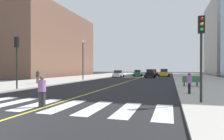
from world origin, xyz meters
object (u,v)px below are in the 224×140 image
Objects in this scene: pedestrian_crossing at (42,90)px; car_red_nearest at (154,72)px; car_green_second at (138,73)px; pedestrian_waiting_east at (189,82)px; car_white_third at (118,74)px; park_bench at (191,81)px; car_yellow_fifth at (164,73)px; street_lamp at (83,56)px; car_black_fourth at (150,74)px; traffic_light_near_corner at (201,42)px; pedestrian_walking_west at (38,76)px; traffic_light_far_corner at (17,53)px.

car_red_nearest is at bearing 53.79° from pedestrian_crossing.
pedestrian_waiting_east is at bearing -76.18° from car_green_second.
car_white_third reaches higher than park_bench.
street_lamp is at bearing 58.62° from car_yellow_fifth.
car_green_second is 6.94m from car_black_fourth.
car_red_nearest is 38.77m from park_bench.
car_black_fourth is 0.86× the size of traffic_light_near_corner.
car_green_second is at bearing 57.80° from pedestrian_crossing.
pedestrian_waiting_east reaches higher than pedestrian_crossing.
car_white_third is at bearing 35.78° from pedestrian_walking_west.
traffic_light_far_corner reaches higher than pedestrian_crossing.
pedestrian_waiting_east reaches higher than car_white_third.
car_black_fourth is at bearing 13.17° from car_white_third.
traffic_light_far_corner is at bearing 70.64° from car_black_fourth.
pedestrian_waiting_east is (9.74, -35.71, 0.26)m from car_green_second.
car_white_third is 35.94m from pedestrian_crossing.
traffic_light_far_corner is at bearing 105.03° from pedestrian_crossing.
street_lamp reaches higher than park_bench.
traffic_light_near_corner is 0.73× the size of street_lamp.
traffic_light_far_corner is 16.64m from street_lamp.
traffic_light_far_corner reaches higher than car_black_fourth.
car_yellow_fifth is 39.03m from traffic_light_far_corner.
pedestrian_crossing is at bearing 85.23° from car_yellow_fifth.
traffic_light_near_corner is (3.33, -40.03, 2.75)m from car_yellow_fifth.
traffic_light_far_corner is 2.89× the size of pedestrian_crossing.
park_bench is at bearing 25.59° from traffic_light_far_corner.
car_green_second is 0.77× the size of traffic_light_far_corner.
pedestrian_crossing is (-5.16, -43.24, 0.03)m from car_yellow_fifth.
car_red_nearest is 0.92× the size of car_yellow_fifth.
car_red_nearest is at bearing 31.39° from pedestrian_walking_west.
park_bench is at bearing 99.40° from car_yellow_fifth.
traffic_light_far_corner is at bearing -100.61° from car_green_second.
car_black_fourth is 17.83m from street_lamp.
pedestrian_walking_west is at bearing -106.81° from car_green_second.
car_green_second is 0.56× the size of street_lamp.
pedestrian_waiting_east is 23.00m from street_lamp.
car_white_third is 13.41m from street_lamp.
traffic_light_near_corner is at bearing -77.21° from car_green_second.
pedestrian_walking_west is (-9.85, 12.72, 0.16)m from pedestrian_crossing.
car_yellow_fifth is (3.40, -9.10, 0.07)m from car_red_nearest.
pedestrian_walking_west is (-8.29, -30.16, 0.31)m from car_green_second.
car_yellow_fifth is (6.72, 0.36, 0.12)m from car_green_second.
pedestrian_crossing is 16.09m from pedestrian_walking_west.
traffic_light_near_corner is at bearing -69.68° from pedestrian_walking_west.
car_black_fourth is at bearing 66.76° from car_yellow_fifth.
car_red_nearest is at bearing -89.93° from car_black_fourth.
street_lamp is at bearing -49.91° from traffic_light_near_corner.
street_lamp is (1.67, 10.30, 3.12)m from pedestrian_walking_west.
car_black_fourth is 30.49m from pedestrian_waiting_east.
car_green_second reaches higher than park_bench.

